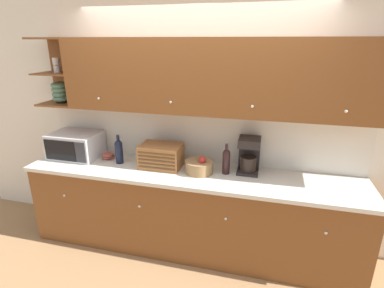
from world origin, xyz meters
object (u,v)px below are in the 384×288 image
(mug, at_px, (139,154))
(coffee_maker, at_px, (249,155))
(fruit_basket, at_px, (199,166))
(wine_bottle, at_px, (226,160))
(second_wine_bottle, at_px, (119,150))
(microwave, at_px, (76,145))
(bread_box, at_px, (161,156))
(bowl_stack_on_counter, at_px, (108,156))

(mug, distance_m, coffee_maker, 1.23)
(coffee_maker, bearing_deg, fruit_basket, -162.45)
(wine_bottle, bearing_deg, second_wine_bottle, -178.97)
(microwave, bearing_deg, second_wine_bottle, -4.31)
(microwave, bearing_deg, bread_box, -1.57)
(bowl_stack_on_counter, relative_size, bread_box, 0.33)
(coffee_maker, bearing_deg, microwave, -177.61)
(bowl_stack_on_counter, xyz_separation_m, second_wine_bottle, (0.19, -0.08, 0.11))
(bowl_stack_on_counter, distance_m, mug, 0.35)
(second_wine_bottle, height_order, mug, second_wine_bottle)
(fruit_basket, xyz_separation_m, coffee_maker, (0.47, 0.15, 0.12))
(bowl_stack_on_counter, relative_size, fruit_basket, 0.51)
(mug, height_order, wine_bottle, wine_bottle)
(second_wine_bottle, bearing_deg, wine_bottle, 1.03)
(mug, height_order, coffee_maker, coffee_maker)
(bread_box, bearing_deg, second_wine_bottle, -178.35)
(bowl_stack_on_counter, height_order, bread_box, bread_box)
(bread_box, height_order, coffee_maker, coffee_maker)
(coffee_maker, bearing_deg, mug, 177.47)
(bowl_stack_on_counter, distance_m, coffee_maker, 1.57)
(fruit_basket, bearing_deg, coffee_maker, 17.55)
(second_wine_bottle, height_order, wine_bottle, second_wine_bottle)
(fruit_basket, relative_size, wine_bottle, 0.89)
(coffee_maker, bearing_deg, wine_bottle, -154.35)
(wine_bottle, bearing_deg, bread_box, -179.40)
(bowl_stack_on_counter, height_order, second_wine_bottle, second_wine_bottle)
(microwave, distance_m, mug, 0.73)
(mug, bearing_deg, coffee_maker, -2.53)
(bowl_stack_on_counter, distance_m, fruit_basket, 1.09)
(mug, relative_size, wine_bottle, 0.34)
(bread_box, bearing_deg, bowl_stack_on_counter, 174.36)
(microwave, relative_size, mug, 5.03)
(second_wine_bottle, xyz_separation_m, mug, (0.15, 0.18, -0.09))
(bread_box, distance_m, fruit_basket, 0.43)
(microwave, distance_m, second_wine_bottle, 0.56)
(bowl_stack_on_counter, xyz_separation_m, coffee_maker, (1.56, 0.04, 0.15))
(fruit_basket, bearing_deg, mug, 164.71)
(bowl_stack_on_counter, bearing_deg, bread_box, -5.64)
(microwave, distance_m, bowl_stack_on_counter, 0.39)
(second_wine_bottle, relative_size, fruit_basket, 1.15)
(bowl_stack_on_counter, bearing_deg, second_wine_bottle, -23.13)
(microwave, distance_m, bread_box, 1.04)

